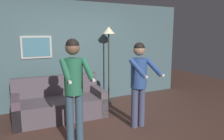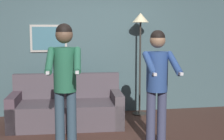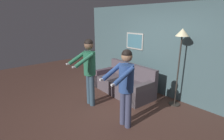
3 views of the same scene
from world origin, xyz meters
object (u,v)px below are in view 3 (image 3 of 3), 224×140
person_standing_left (89,66)px  couch (124,84)px  person_standing_right (126,82)px  torchiere_lamp (181,43)px

person_standing_left → couch: bearing=87.5°
person_standing_right → torchiere_lamp: bearing=83.0°
torchiere_lamp → person_standing_left: bearing=-131.6°
couch → torchiere_lamp: 2.02m
couch → torchiere_lamp: (1.43, 0.46, 1.35)m
torchiere_lamp → person_standing_right: torchiere_lamp is taller
torchiere_lamp → person_standing_right: (-0.21, -1.67, -0.64)m
person_standing_right → person_standing_left: bearing=-179.9°
torchiere_lamp → person_standing_left: 2.31m
person_standing_left → torchiere_lamp: bearing=48.4°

